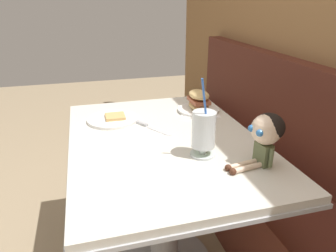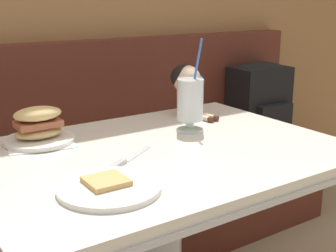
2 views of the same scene
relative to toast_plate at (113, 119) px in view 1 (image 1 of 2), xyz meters
The scene contains 7 objects.
booth_bench 0.96m from the toast_plate, 72.00° to the left, with size 2.60×0.48×1.00m.
diner_table 0.39m from the toast_plate, 35.69° to the left, with size 1.11×0.81×0.74m.
toast_plate is the anchor object (origin of this frame).
milkshake_glass 0.56m from the toast_plate, 32.86° to the left, with size 0.10×0.10×0.31m.
sandwich_plate 0.46m from the toast_plate, 91.60° to the left, with size 0.24×0.24×0.12m.
butter_knife 0.18m from the toast_plate, 51.50° to the left, with size 0.21×0.14×0.01m.
seated_doll 0.77m from the toast_plate, 39.77° to the left, with size 0.13×0.23×0.20m.
Camera 1 is at (1.19, -0.13, 1.32)m, focal length 33.24 mm.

